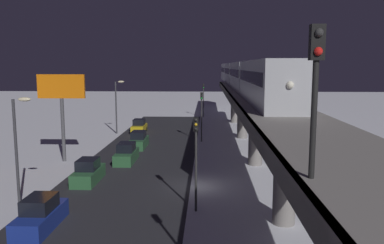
# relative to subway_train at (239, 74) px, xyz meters

# --- Properties ---
(ground_plane) EXTENTS (240.00, 240.00, 0.00)m
(ground_plane) POSITION_rel_subway_train_xyz_m (6.04, 28.92, -8.55)
(ground_plane) COLOR white
(avenue_asphalt) EXTENTS (11.00, 88.88, 0.01)m
(avenue_asphalt) POSITION_rel_subway_train_xyz_m (11.61, 28.92, -8.55)
(avenue_asphalt) COLOR #28282D
(avenue_asphalt) RESTS_ON ground_plane
(elevated_railway) EXTENTS (5.00, 88.88, 6.77)m
(elevated_railway) POSITION_rel_subway_train_xyz_m (0.09, 28.92, -2.72)
(elevated_railway) COLOR gray
(elevated_railway) RESTS_ON ground_plane
(subway_train) EXTENTS (2.94, 74.07, 3.40)m
(subway_train) POSITION_rel_subway_train_xyz_m (0.00, 0.00, 0.00)
(subway_train) COLOR #B7BABF
(subway_train) RESTS_ON elevated_railway
(rail_signal) EXTENTS (0.36, 0.41, 4.00)m
(rail_signal) POSITION_rel_subway_train_xyz_m (2.01, 49.74, 0.95)
(rail_signal) COLOR black
(rail_signal) RESTS_ON elevated_railway
(sedan_yellow) EXTENTS (1.91, 4.22, 1.97)m
(sedan_yellow) POSITION_rel_subway_train_xyz_m (14.81, 2.81, -7.77)
(sedan_yellow) COLOR gold
(sedan_yellow) RESTS_ON ground_plane
(sedan_green) EXTENTS (1.80, 4.48, 1.97)m
(sedan_green) POSITION_rel_subway_train_xyz_m (14.81, 28.00, -7.75)
(sedan_green) COLOR #2D6038
(sedan_green) RESTS_ON ground_plane
(sedan_green_2) EXTENTS (1.80, 4.75, 1.97)m
(sedan_green_2) POSITION_rel_subway_train_xyz_m (13.01, 20.88, -7.75)
(sedan_green_2) COLOR #2D6038
(sedan_green_2) RESTS_ON ground_plane
(sedan_blue) EXTENTS (1.80, 4.71, 1.97)m
(sedan_blue) POSITION_rel_subway_train_xyz_m (14.81, 37.63, -7.75)
(sedan_blue) COLOR navy
(sedan_blue) RESTS_ON ground_plane
(sedan_green_3) EXTENTS (1.80, 4.66, 1.97)m
(sedan_green_3) POSITION_rel_subway_train_xyz_m (13.01, 13.64, -7.75)
(sedan_green_3) COLOR #2D6038
(sedan_green_3) RESTS_ON ground_plane
(traffic_light_near) EXTENTS (0.32, 0.44, 6.40)m
(traffic_light_near) POSITION_rel_subway_train_xyz_m (5.51, 34.46, -4.35)
(traffic_light_near) COLOR #2D2D2D
(traffic_light_near) RESTS_ON ground_plane
(traffic_light_mid) EXTENTS (0.32, 0.44, 6.40)m
(traffic_light_mid) POSITION_rel_subway_train_xyz_m (5.51, 9.67, -4.35)
(traffic_light_mid) COLOR #2D2D2D
(traffic_light_mid) RESTS_ON ground_plane
(traffic_light_far) EXTENTS (0.32, 0.44, 6.40)m
(traffic_light_far) POSITION_rel_subway_train_xyz_m (5.51, -15.12, -4.35)
(traffic_light_far) COLOR #2D2D2D
(traffic_light_far) RESTS_ON ground_plane
(commercial_billboard) EXTENTS (4.80, 0.36, 8.90)m
(commercial_billboard) POSITION_rel_subway_train_xyz_m (19.48, 20.82, -1.72)
(commercial_billboard) COLOR #4C4C51
(commercial_billboard) RESTS_ON ground_plane
(street_lamp_near) EXTENTS (1.35, 0.44, 7.65)m
(street_lamp_near) POSITION_rel_subway_train_xyz_m (17.69, 33.92, -3.74)
(street_lamp_near) COLOR #38383D
(street_lamp_near) RESTS_ON ground_plane
(street_lamp_far) EXTENTS (1.35, 0.44, 7.65)m
(street_lamp_far) POSITION_rel_subway_train_xyz_m (17.69, 3.92, -3.74)
(street_lamp_far) COLOR #38383D
(street_lamp_far) RESTS_ON ground_plane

